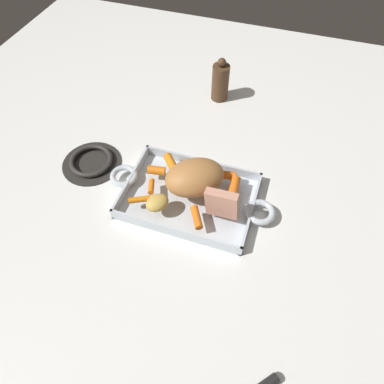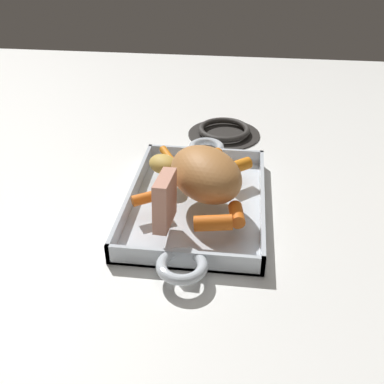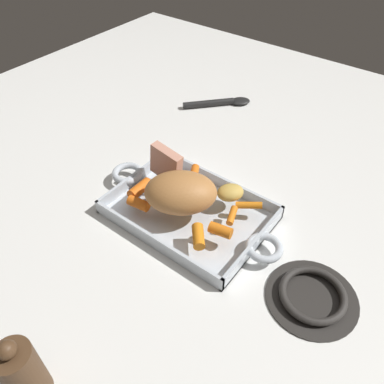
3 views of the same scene
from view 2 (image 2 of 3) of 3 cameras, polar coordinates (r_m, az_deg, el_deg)
ground_plane at (r=0.79m, az=0.55°, el=-1.90°), size 1.84×1.84×0.00m
roasting_dish at (r=0.79m, az=0.56°, el=-1.28°), size 0.43×0.23×0.03m
pork_roast at (r=0.75m, az=1.72°, el=2.29°), size 0.18×0.17×0.08m
roast_slice_thin at (r=0.68m, az=-3.41°, el=-1.06°), size 0.09×0.03×0.08m
baby_carrot_northeast at (r=0.85m, az=3.26°, el=4.19°), size 0.05×0.03×0.02m
baby_carrot_center_right at (r=0.85m, az=-0.11°, el=3.97°), size 0.03×0.05×0.02m
baby_carrot_southwest at (r=0.83m, az=5.74°, el=3.22°), size 0.05×0.05×0.02m
baby_carrot_southeast at (r=0.68m, az=2.67°, el=-3.88°), size 0.03×0.06×0.03m
baby_carrot_long at (r=0.87m, az=-3.01°, el=4.51°), size 0.05×0.04×0.02m
baby_carrot_center_left at (r=0.70m, az=5.59°, el=-2.80°), size 0.05×0.03×0.02m
baby_carrot_northwest at (r=0.74m, az=-5.37°, el=-0.64°), size 0.04×0.06×0.02m
potato_golden_small at (r=0.82m, az=-3.62°, el=3.51°), size 0.07×0.07×0.03m
stove_burner_rear at (r=1.04m, az=4.02°, el=7.54°), size 0.16×0.16×0.02m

